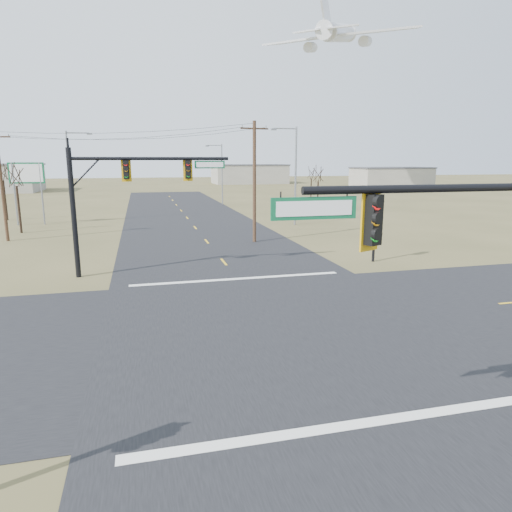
{
  "coord_description": "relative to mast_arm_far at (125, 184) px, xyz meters",
  "views": [
    {
      "loc": [
        -5.14,
        -17.09,
        6.69
      ],
      "look_at": [
        -0.57,
        1.0,
        2.73
      ],
      "focal_mm": 32.0,
      "sensor_mm": 36.0,
      "label": 1
    }
  ],
  "objects": [
    {
      "name": "stop_bar_far",
      "position": [
        5.94,
        -2.8,
        -5.25
      ],
      "size": [
        12.0,
        0.4,
        0.01
      ],
      "primitive_type": "cube",
      "color": "silver",
      "rests_on": "road_ns"
    },
    {
      "name": "stop_bar_near",
      "position": [
        5.94,
        -17.8,
        -5.25
      ],
      "size": [
        12.0,
        0.4,
        0.01
      ],
      "primitive_type": "cube",
      "color": "silver",
      "rests_on": "road_ns"
    },
    {
      "name": "jet_airliner",
      "position": [
        38.29,
        58.44,
        24.68
      ],
      "size": [
        27.85,
        28.0,
        12.53
      ],
      "rotation": [
        0.0,
        -0.21,
        0.87
      ],
      "color": "silver"
    },
    {
      "name": "warehouse_right",
      "position": [
        60.94,
        74.7,
        -3.03
      ],
      "size": [
        18.0,
        10.0,
        4.5
      ],
      "primitive_type": "cube",
      "color": "#A09B8E",
      "rests_on": "ground"
    },
    {
      "name": "streetlight_a",
      "position": [
        16.08,
        17.42,
        0.27
      ],
      "size": [
        2.75,
        0.28,
        9.89
      ],
      "rotation": [
        0.0,
        0.0,
        0.07
      ],
      "color": "gray",
      "rests_on": "ground"
    },
    {
      "name": "bare_tree_c",
      "position": [
        22.6,
        26.98,
        -0.31
      ],
      "size": [
        3.5,
        3.5,
        6.33
      ],
      "rotation": [
        0.0,
        0.0,
        -0.39
      ],
      "color": "black",
      "rests_on": "ground"
    },
    {
      "name": "bare_tree_b",
      "position": [
        -13.81,
        28.78,
        0.15
      ],
      "size": [
        2.96,
        2.96,
        6.79
      ],
      "rotation": [
        0.0,
        0.0,
        0.12
      ],
      "color": "black",
      "rests_on": "ground"
    },
    {
      "name": "highway_sign",
      "position": [
        -10.36,
        24.08,
        -0.79
      ],
      "size": [
        3.41,
        0.17,
        6.38
      ],
      "rotation": [
        0.0,
        0.0,
        -0.02
      ],
      "color": "gray",
      "rests_on": "ground"
    },
    {
      "name": "streetlight_b",
      "position": [
        12.55,
        40.53,
        -0.29
      ],
      "size": [
        2.49,
        0.35,
        8.89
      ],
      "rotation": [
        0.0,
        0.0,
        0.29
      ],
      "color": "gray",
      "rests_on": "ground"
    },
    {
      "name": "warehouse_mid",
      "position": [
        30.94,
        99.7,
        -2.78
      ],
      "size": [
        20.0,
        12.0,
        5.0
      ],
      "primitive_type": "cube",
      "color": "#A09B8E",
      "rests_on": "ground"
    },
    {
      "name": "bare_tree_a",
      "position": [
        -10.08,
        18.47,
        0.08
      ],
      "size": [
        3.37,
        3.37,
        6.77
      ],
      "rotation": [
        0.0,
        0.0,
        -0.25
      ],
      "color": "black",
      "rests_on": "ground"
    },
    {
      "name": "ground",
      "position": [
        5.94,
        -10.3,
        -5.28
      ],
      "size": [
        320.0,
        320.0,
        0.0
      ],
      "primitive_type": "plane",
      "color": "brown",
      "rests_on": "ground"
    },
    {
      "name": "pedestal_signal_ne",
      "position": [
        15.67,
        -0.62,
        -2.1
      ],
      "size": [
        0.6,
        0.52,
        4.34
      ],
      "rotation": [
        0.0,
        0.0,
        -0.11
      ],
      "color": "black",
      "rests_on": "ground"
    },
    {
      "name": "mast_arm_far",
      "position": [
        0.0,
        0.0,
        0.0
      ],
      "size": [
        9.05,
        0.42,
        7.33
      ],
      "rotation": [
        0.0,
        0.0,
        -0.04
      ],
      "color": "black",
      "rests_on": "ground"
    },
    {
      "name": "bare_tree_d",
      "position": [
        25.07,
        35.79,
        -0.48
      ],
      "size": [
        2.48,
        2.48,
        5.96
      ],
      "rotation": [
        0.0,
        0.0,
        -0.1
      ],
      "color": "black",
      "rests_on": "ground"
    },
    {
      "name": "road_ew",
      "position": [
        5.94,
        -10.3,
        -5.27
      ],
      "size": [
        160.0,
        14.0,
        0.02
      ],
      "primitive_type": "cube",
      "color": "black",
      "rests_on": "ground"
    },
    {
      "name": "utility_pole_far",
      "position": [
        -10.14,
        14.11,
        -0.57
      ],
      "size": [
        2.18,
        0.61,
        9.05
      ],
      "rotation": [
        0.0,
        0.0,
        -0.23
      ],
      "color": "#49311F",
      "rests_on": "ground"
    },
    {
      "name": "road_ns",
      "position": [
        5.94,
        -10.3,
        -5.27
      ],
      "size": [
        14.0,
        160.0,
        0.02
      ],
      "primitive_type": "cube",
      "color": "black",
      "rests_on": "ground"
    },
    {
      "name": "utility_pole_near",
      "position": [
        9.77,
        8.64,
        -0.27
      ],
      "size": [
        2.35,
        0.5,
        9.66
      ],
      "rotation": [
        0.0,
        0.0,
        0.16
      ],
      "color": "#49311F",
      "rests_on": "ground"
    },
    {
      "name": "streetlight_c",
      "position": [
        -6.17,
        24.93,
        0.11
      ],
      "size": [
        2.67,
        0.27,
        9.6
      ],
      "rotation": [
        0.0,
        0.0,
        -0.05
      ],
      "color": "gray",
      "rests_on": "ground"
    }
  ]
}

